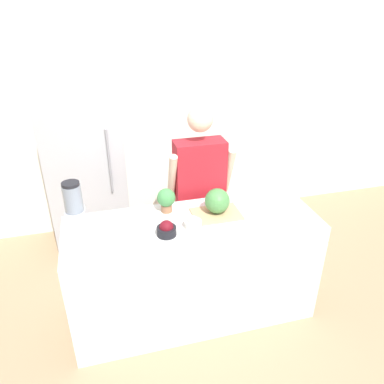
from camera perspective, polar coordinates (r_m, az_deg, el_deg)
ground_plane at (r=3.32m, az=1.88°, el=-21.71°), size 14.00×14.00×0.00m
wall_back at (r=4.32m, az=-5.78°, el=11.27°), size 8.00×0.06×2.60m
counter_island at (r=3.23m, az=0.17°, el=-11.64°), size 2.01×0.71×0.94m
refrigerator at (r=4.06m, az=-15.80°, el=3.51°), size 0.77×0.65×1.84m
person at (r=3.50m, az=1.13°, el=-0.37°), size 0.60×0.27×1.70m
cutting_board at (r=3.05m, az=3.73°, el=-3.35°), size 0.39×0.27×0.01m
watermelon at (r=3.02m, az=3.87°, el=-1.37°), size 0.20×0.20×0.20m
bowl_cherries at (r=2.79m, az=-3.91°, el=-5.69°), size 0.15×0.15×0.12m
bowl_cream at (r=2.88m, az=0.13°, el=-4.71°), size 0.14×0.14×0.10m
blender at (r=2.98m, az=-17.56°, el=-1.85°), size 0.15×0.15×0.36m
potted_plant at (r=3.04m, az=-3.94°, el=-1.07°), size 0.15×0.15×0.20m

